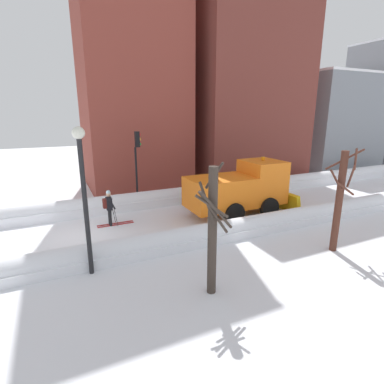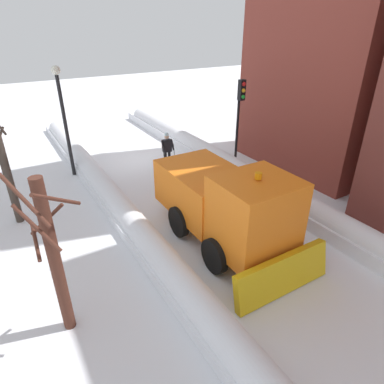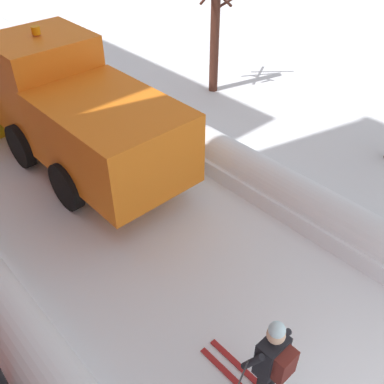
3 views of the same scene
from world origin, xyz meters
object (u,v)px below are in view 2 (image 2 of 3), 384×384
object	(u,v)px
traffic_light_pole	(240,109)
bare_tree_mid	(54,256)
plow_truck	(226,204)
street_lamp	(63,109)
skier	(167,148)
bare_tree_near	(5,170)

from	to	relation	value
traffic_light_pole	bare_tree_mid	xyz separation A→B (m)	(9.43, 5.55, -0.92)
plow_truck	bare_tree_mid	world-z (taller)	bare_tree_mid
street_lamp	bare_tree_mid	distance (m)	9.58
skier	street_lamp	xyz separation A→B (m)	(4.42, -1.45, 2.22)
traffic_light_pole	bare_tree_mid	distance (m)	10.98
plow_truck	traffic_light_pole	bearing A→B (deg)	-131.35
bare_tree_near	traffic_light_pole	bearing A→B (deg)	177.49
skier	traffic_light_pole	xyz separation A→B (m)	(-2.71, 2.25, 2.09)
skier	traffic_light_pole	bearing A→B (deg)	140.30
skier	bare_tree_near	xyz separation A→B (m)	(7.23, 1.81, 1.12)
street_lamp	bare_tree_near	xyz separation A→B (m)	(2.81, 3.26, -1.10)
traffic_light_pole	bare_tree_mid	size ratio (longest dim) A/B	1.04
traffic_light_pole	bare_tree_near	size ratio (longest dim) A/B	1.07
skier	bare_tree_near	world-z (taller)	bare_tree_near
plow_truck	traffic_light_pole	xyz separation A→B (m)	(-4.04, -4.59, 1.62)
street_lamp	skier	bearing A→B (deg)	161.87
plow_truck	street_lamp	size ratio (longest dim) A/B	1.18
bare_tree_near	bare_tree_mid	bearing A→B (deg)	94.84
skier	bare_tree_near	distance (m)	7.53
skier	bare_tree_mid	bearing A→B (deg)	49.24
plow_truck	traffic_light_pole	distance (m)	6.32
street_lamp	bare_tree_mid	size ratio (longest dim) A/B	1.19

